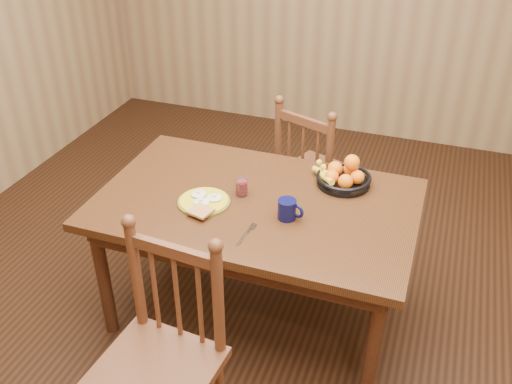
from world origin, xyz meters
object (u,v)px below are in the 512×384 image
(chair_far, at_px, (315,175))
(coffee_mug, at_px, (288,209))
(dining_table, at_px, (256,214))
(fruit_bowl, at_px, (343,176))
(chair_near, at_px, (161,360))
(breakfast_plate, at_px, (204,201))

(chair_far, xyz_separation_m, coffee_mug, (0.08, -0.89, 0.32))
(dining_table, relative_size, coffee_mug, 12.01)
(fruit_bowl, bearing_deg, coffee_mug, -114.40)
(chair_near, distance_m, fruit_bowl, 1.32)
(breakfast_plate, xyz_separation_m, coffee_mug, (0.43, 0.02, 0.04))
(breakfast_plate, distance_m, fruit_bowl, 0.74)
(chair_far, bearing_deg, coffee_mug, 115.01)
(dining_table, height_order, chair_far, chair_far)
(dining_table, distance_m, breakfast_plate, 0.28)
(chair_near, height_order, breakfast_plate, chair_near)
(dining_table, height_order, chair_near, chair_near)
(dining_table, bearing_deg, fruit_bowl, 38.83)
(breakfast_plate, relative_size, fruit_bowl, 0.92)
(chair_near, bearing_deg, coffee_mug, 74.61)
(chair_far, relative_size, chair_near, 0.96)
(chair_near, relative_size, breakfast_plate, 3.46)
(coffee_mug, bearing_deg, fruit_bowl, 65.60)
(dining_table, height_order, breakfast_plate, breakfast_plate)
(chair_near, distance_m, coffee_mug, 0.90)
(fruit_bowl, bearing_deg, breakfast_plate, -145.71)
(breakfast_plate, bearing_deg, dining_table, 25.89)
(chair_far, relative_size, coffee_mug, 7.47)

